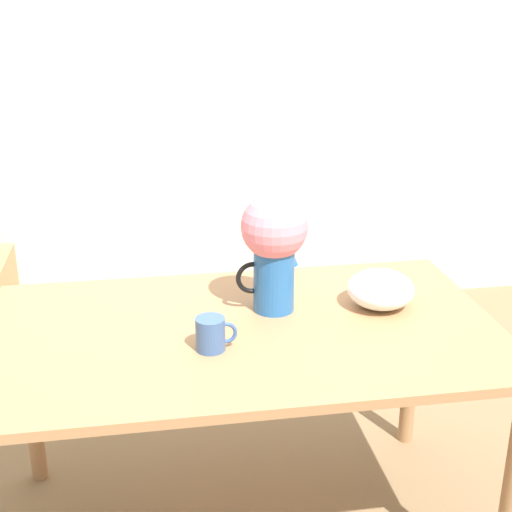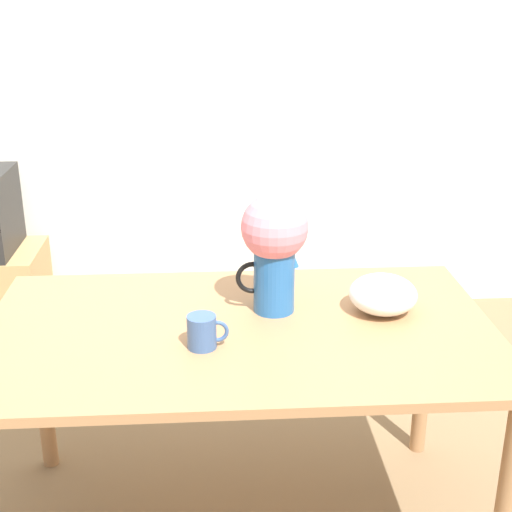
% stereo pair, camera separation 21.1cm
% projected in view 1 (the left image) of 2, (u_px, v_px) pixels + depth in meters
% --- Properties ---
extents(wall_back, '(8.00, 0.05, 2.60)m').
position_uv_depth(wall_back, '(186.00, 81.00, 3.74)').
color(wall_back, silver).
rests_on(wall_back, ground_plane).
extents(table, '(1.59, 0.93, 0.78)m').
position_uv_depth(table, '(244.00, 354.00, 2.24)').
color(table, '#A3754C').
rests_on(table, ground_plane).
extents(flower_vase, '(0.23, 0.21, 0.39)m').
position_uv_depth(flower_vase, '(274.00, 241.00, 2.25)').
color(flower_vase, '#235B9E').
rests_on(flower_vase, table).
extents(coffee_mug, '(0.12, 0.09, 0.10)m').
position_uv_depth(coffee_mug, '(211.00, 334.00, 2.06)').
color(coffee_mug, '#385689').
rests_on(coffee_mug, table).
extents(white_bowl, '(0.22, 0.22, 0.12)m').
position_uv_depth(white_bowl, '(381.00, 289.00, 2.34)').
color(white_bowl, white).
rests_on(white_bowl, table).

